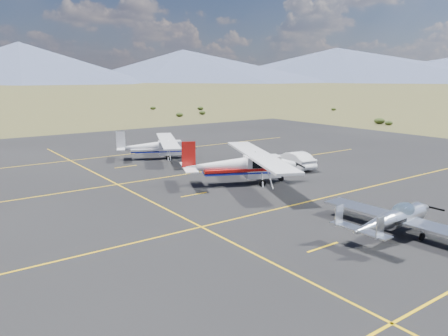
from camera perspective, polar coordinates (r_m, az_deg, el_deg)
name	(u,v)px	position (r m, az deg, el deg)	size (l,w,h in m)	color
ground	(311,216)	(24.87, 11.35, -6.11)	(1600.00, 1600.00, 0.00)	#383D1C
apron	(235,189)	(29.84, 1.47, -2.82)	(72.00, 72.00, 0.02)	black
aircraft_low_wing	(396,218)	(22.67, 21.50, -6.14)	(6.17, 8.61, 1.87)	silver
aircraft_cessna	(242,164)	(31.15, 2.41, 0.47)	(9.07, 12.13, 3.17)	white
aircraft_plain	(157,146)	(41.06, -8.80, 2.82)	(7.62, 10.12, 2.65)	white
sedan	(294,160)	(36.95, 9.13, 1.06)	(1.49, 4.27, 1.41)	white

